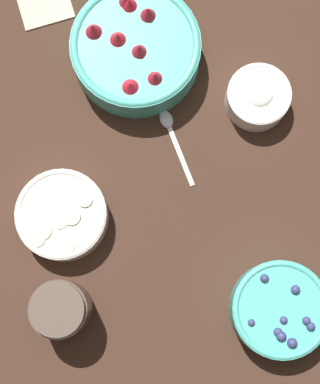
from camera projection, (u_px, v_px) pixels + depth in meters
ground_plane at (153, 168)px, 1.08m from camera, size 4.00×4.00×0.00m
bowl_strawberries at (136, 49)px, 1.07m from camera, size 0.22×0.22×0.09m
bowl_blueberries at (279, 310)px, 1.01m from camera, size 0.15×0.15×0.06m
bowl_bananas at (62, 216)px, 1.04m from camera, size 0.15×0.15×0.05m
bowl_cream at (258, 97)px, 1.07m from camera, size 0.11×0.11×0.06m
jar_chocolate at (62, 309)px, 1.00m from camera, size 0.09×0.09×0.10m
spoon at (172, 133)px, 1.08m from camera, size 0.13×0.07×0.01m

